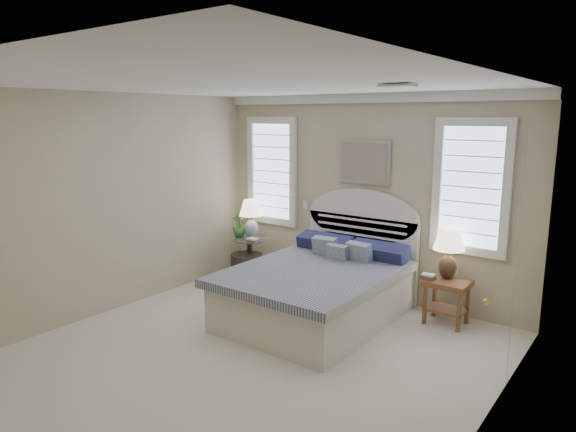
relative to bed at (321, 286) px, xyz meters
The scene contains 21 objects.
floor 1.51m from the bed, 90.00° to the right, with size 4.50×5.00×0.01m, color beige.
ceiling 2.74m from the bed, 90.00° to the right, with size 4.50×5.00×0.01m, color white.
wall_back 1.42m from the bed, 90.00° to the left, with size 4.50×0.02×2.70m, color tan.
wall_left 2.85m from the bed, 147.06° to the right, with size 0.02×5.00×2.70m, color tan.
wall_right 2.85m from the bed, 32.94° to the right, with size 0.02×5.00×2.70m, color tan.
crown_molding 2.47m from the bed, 90.00° to the left, with size 4.50×0.08×0.12m, color white.
hvac_vent 2.67m from the bed, 28.73° to the right, with size 0.30×0.20×0.02m, color #B2B2B2.
switch_plate 1.59m from the bed, 132.76° to the left, with size 0.08×0.01×0.12m, color white.
window_left 2.22m from the bed, 146.59° to the left, with size 0.90×0.06×1.60m, color #C9DEFE.
window_right 2.12m from the bed, 36.14° to the left, with size 0.90×0.06×1.60m, color #C9DEFE.
painting 1.75m from the bed, 90.00° to the left, with size 0.74×0.04×0.58m, color silver.
closet_door 2.39m from the bed, ahead, with size 0.02×1.80×2.40m, color silver.
bed is the anchor object (origin of this frame).
side_table_left 1.75m from the bed, 160.26° to the left, with size 0.56×0.56×0.63m.
nightstand_right 1.47m from the bed, 28.03° to the left, with size 0.50×0.40×0.53m.
floor_pot 1.69m from the bed, 163.77° to the left, with size 0.46×0.46×0.42m, color black.
lamp_left 1.92m from the bed, 158.02° to the left, with size 0.45×0.45×0.57m.
lamp_right 1.57m from the bed, 32.26° to the left, with size 0.46×0.46×0.60m.
potted_plant 1.99m from the bed, 162.34° to the left, with size 0.20×0.20×0.36m, color #32752F.
books_left 1.54m from the bed, 163.75° to the left, with size 0.17×0.13×0.07m.
books_right 1.27m from the bed, 28.77° to the left, with size 0.16×0.12×0.07m.
Camera 1 is at (3.21, -3.54, 2.42)m, focal length 32.00 mm.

